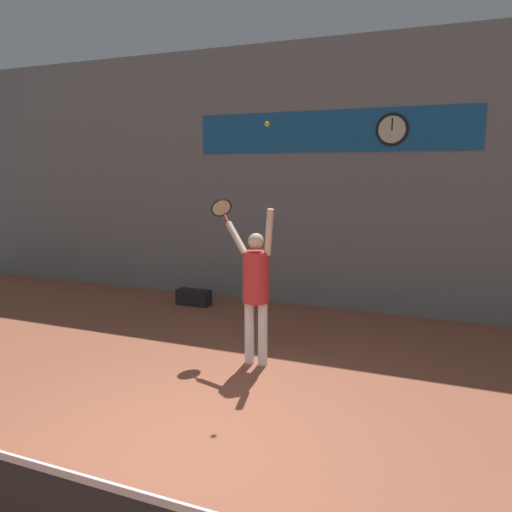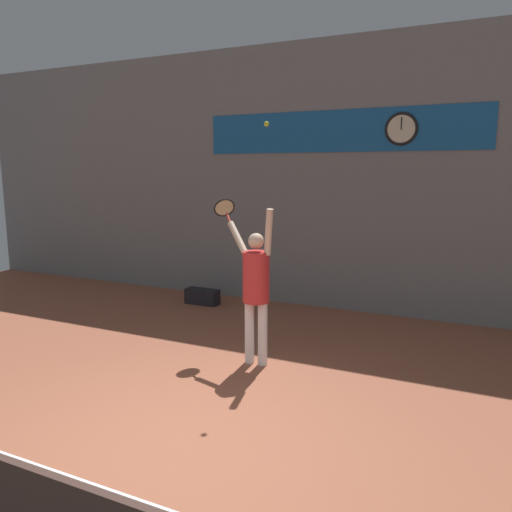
% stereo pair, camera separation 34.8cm
% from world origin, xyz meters
% --- Properties ---
extents(ground_plane, '(18.00, 18.00, 0.00)m').
position_xyz_m(ground_plane, '(0.00, 0.00, 0.00)').
color(ground_plane, '#9E563D').
extents(back_wall, '(18.00, 0.10, 5.00)m').
position_xyz_m(back_wall, '(0.00, 5.53, 2.50)').
color(back_wall, slate).
rests_on(back_wall, ground_plane).
extents(sponsor_banner, '(5.23, 0.02, 0.75)m').
position_xyz_m(sponsor_banner, '(0.00, 5.47, 3.34)').
color(sponsor_banner, '#195B9E').
extents(scoreboard_clock, '(0.57, 0.05, 0.57)m').
position_xyz_m(scoreboard_clock, '(1.12, 5.45, 3.34)').
color(scoreboard_clock, beige).
extents(tennis_player, '(0.88, 0.55, 2.15)m').
position_xyz_m(tennis_player, '(-0.17, 2.32, 1.13)').
color(tennis_player, white).
rests_on(tennis_player, ground_plane).
extents(tennis_racket, '(0.42, 0.42, 0.35)m').
position_xyz_m(tennis_racket, '(-0.93, 2.84, 2.08)').
color(tennis_racket, red).
extents(tennis_ball, '(0.06, 0.06, 0.06)m').
position_xyz_m(tennis_ball, '(0.01, 2.25, 3.21)').
color(tennis_ball, '#CCDB2D').
extents(equipment_bag, '(0.68, 0.27, 0.30)m').
position_xyz_m(equipment_bag, '(-2.47, 4.68, 0.15)').
color(equipment_bag, black).
rests_on(equipment_bag, ground_plane).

